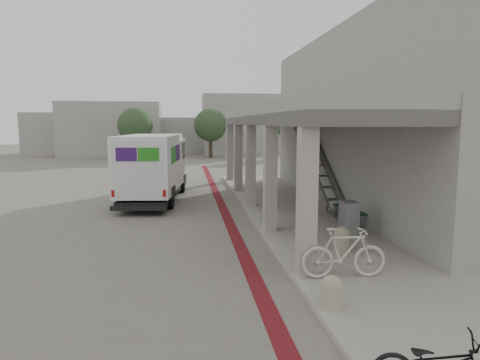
{
  "coord_description": "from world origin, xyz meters",
  "views": [
    {
      "loc": [
        -0.45,
        -12.23,
        3.4
      ],
      "look_at": [
        1.25,
        1.15,
        1.6
      ],
      "focal_mm": 32.0,
      "sensor_mm": 36.0,
      "label": 1
    }
  ],
  "objects": [
    {
      "name": "ground",
      "position": [
        0.0,
        0.0,
        0.0
      ],
      "size": [
        120.0,
        120.0,
        0.0
      ],
      "primitive_type": "plane",
      "color": "#69625A",
      "rests_on": "ground"
    },
    {
      "name": "bike_lane_stripe",
      "position": [
        1.0,
        2.0,
        0.01
      ],
      "size": [
        0.35,
        40.0,
        0.01
      ],
      "primitive_type": "cube",
      "color": "maroon",
      "rests_on": "ground"
    },
    {
      "name": "sidewalk",
      "position": [
        4.0,
        0.0,
        0.06
      ],
      "size": [
        4.4,
        28.0,
        0.12
      ],
      "primitive_type": "cube",
      "color": "gray",
      "rests_on": "ground"
    },
    {
      "name": "transit_building",
      "position": [
        6.83,
        4.5,
        3.4
      ],
      "size": [
        7.6,
        17.0,
        7.0
      ],
      "color": "gray",
      "rests_on": "ground"
    },
    {
      "name": "distant_backdrop",
      "position": [
        -2.84,
        35.89,
        2.7
      ],
      "size": [
        28.0,
        10.0,
        6.5
      ],
      "color": "gray",
      "rests_on": "ground"
    },
    {
      "name": "tree_left",
      "position": [
        -5.0,
        28.0,
        3.18
      ],
      "size": [
        3.2,
        3.2,
        4.8
      ],
      "color": "#38281C",
      "rests_on": "ground"
    },
    {
      "name": "tree_mid",
      "position": [
        2.0,
        30.0,
        3.18
      ],
      "size": [
        3.2,
        3.2,
        4.8
      ],
      "color": "#38281C",
      "rests_on": "ground"
    },
    {
      "name": "tree_right",
      "position": [
        10.0,
        29.0,
        3.18
      ],
      "size": [
        3.2,
        3.2,
        4.8
      ],
      "color": "#38281C",
      "rests_on": "ground"
    },
    {
      "name": "fedex_truck",
      "position": [
        -1.83,
        6.68,
        1.55
      ],
      "size": [
        2.82,
        6.99,
        2.9
      ],
      "rotation": [
        0.0,
        0.0,
        -0.11
      ],
      "color": "black",
      "rests_on": "ground"
    },
    {
      "name": "bench",
      "position": [
        4.95,
        1.25,
        0.43
      ],
      "size": [
        0.53,
        1.87,
        0.43
      ],
      "rotation": [
        0.0,
        0.0,
        0.07
      ],
      "color": "gray",
      "rests_on": "sidewalk"
    },
    {
      "name": "bollard_near",
      "position": [
        2.1,
        -5.18,
        0.42
      ],
      "size": [
        0.39,
        0.39,
        0.59
      ],
      "color": "tan",
      "rests_on": "sidewalk"
    },
    {
      "name": "bollard_far",
      "position": [
        3.52,
        -1.91,
        0.44
      ],
      "size": [
        0.42,
        0.42,
        0.64
      ],
      "color": "gray",
      "rests_on": "sidewalk"
    },
    {
      "name": "utility_cabinet",
      "position": [
        4.3,
        -0.38,
        0.62
      ],
      "size": [
        0.46,
        0.61,
        0.99
      ],
      "primitive_type": "cube",
      "rotation": [
        0.0,
        0.0,
        -0.03
      ],
      "color": "gray",
      "rests_on": "sidewalk"
    },
    {
      "name": "bicycle_cream",
      "position": [
        2.85,
        -3.81,
        0.67
      ],
      "size": [
        1.86,
        0.6,
        1.1
      ],
      "primitive_type": "imported",
      "rotation": [
        0.0,
        0.0,
        1.53
      ],
      "color": "beige",
      "rests_on": "sidewalk"
    }
  ]
}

